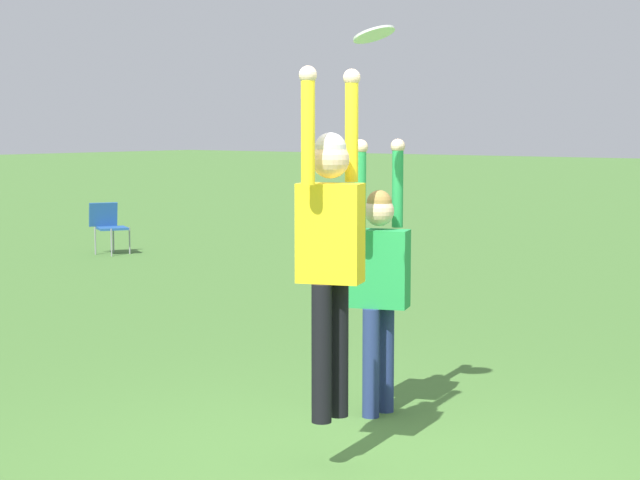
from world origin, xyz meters
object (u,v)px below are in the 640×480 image
frisbee (374,35)px  camping_chair_0 (108,223)px  person_jumping (330,236)px  person_defending (379,272)px

frisbee → camping_chair_0: bearing=57.7°
person_jumping → camping_chair_0: size_ratio=2.55×
camping_chair_0 → frisbee: bearing=88.5°
person_jumping → camping_chair_0: person_jumping is taller
person_defending → frisbee: (-0.43, -0.24, 1.61)m
person_jumping → person_defending: person_jumping is taller
person_jumping → frisbee: (0.73, 0.19, 1.23)m
frisbee → camping_chair_0: size_ratio=0.34×
camping_chair_0 → person_defending: bearing=89.8°
frisbee → person_jumping: bearing=-165.1°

